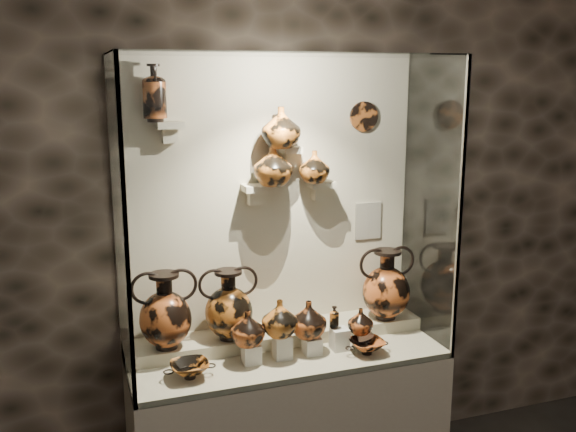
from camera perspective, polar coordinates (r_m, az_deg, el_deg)
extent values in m
cube|color=black|center=(3.60, -1.70, 1.23)|extent=(5.00, 0.02, 3.20)
cube|color=beige|center=(3.74, -0.01, -18.05)|extent=(1.70, 0.60, 0.80)
cube|color=#B8AC8E|center=(3.55, -0.01, -12.26)|extent=(1.68, 0.58, 0.03)
cube|color=#B8AC8E|center=(3.69, -0.93, -10.70)|extent=(1.70, 0.25, 0.10)
cube|color=beige|center=(3.59, -1.67, 1.22)|extent=(1.70, 0.03, 1.60)
cube|color=white|center=(3.03, 1.83, -0.88)|extent=(1.70, 0.01, 1.60)
cube|color=white|center=(3.13, -14.79, -0.85)|extent=(0.01, 0.60, 1.60)
cube|color=white|center=(3.66, 12.58, 1.14)|extent=(0.01, 0.60, 1.60)
cube|color=white|center=(3.23, -0.01, 14.17)|extent=(1.70, 0.60, 0.01)
cube|color=gray|center=(2.85, -14.18, -2.10)|extent=(0.02, 0.02, 1.60)
cube|color=gray|center=(3.42, 15.04, 0.23)|extent=(0.02, 0.02, 1.60)
cube|color=silver|center=(3.42, -3.29, -12.09)|extent=(0.09, 0.09, 0.10)
cube|color=silver|center=(3.46, -0.53, -11.50)|extent=(0.09, 0.09, 0.13)
cube|color=silver|center=(3.52, 2.14, -11.42)|extent=(0.09, 0.09, 0.09)
cube|color=silver|center=(3.57, 4.58, -10.83)|extent=(0.09, 0.09, 0.12)
cube|color=silver|center=(3.63, 6.63, -10.79)|extent=(0.09, 0.09, 0.08)
cube|color=beige|center=(3.34, -10.45, 7.97)|extent=(0.14, 0.12, 0.04)
cube|color=beige|center=(3.48, -2.88, 2.51)|extent=(0.14, 0.12, 0.04)
cube|color=beige|center=(3.51, 0.24, 5.91)|extent=(0.10, 0.12, 0.04)
cube|color=beige|center=(3.60, 2.94, 2.85)|extent=(0.14, 0.12, 0.04)
imported|color=#B05121|center=(3.35, -3.60, -9.91)|extent=(0.19, 0.19, 0.19)
imported|color=#C66A22|center=(3.38, -0.75, -9.05)|extent=(0.21, 0.21, 0.20)
imported|color=#B05121|center=(3.47, 1.82, -9.14)|extent=(0.24, 0.24, 0.20)
imported|color=#B05121|center=(3.57, 6.45, -9.26)|extent=(0.14, 0.14, 0.15)
imported|color=#C66A22|center=(3.43, -1.37, 4.53)|extent=(0.25, 0.25, 0.22)
imported|color=#C66A22|center=(3.42, -0.63, 7.88)|extent=(0.26, 0.26, 0.22)
imported|color=#C66A22|center=(3.53, 2.35, 4.41)|extent=(0.22, 0.22, 0.18)
cylinder|color=#A65220|center=(3.72, 6.75, 8.78)|extent=(0.17, 0.02, 0.17)
cube|color=beige|center=(3.83, 7.12, -0.43)|extent=(0.16, 0.01, 0.22)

